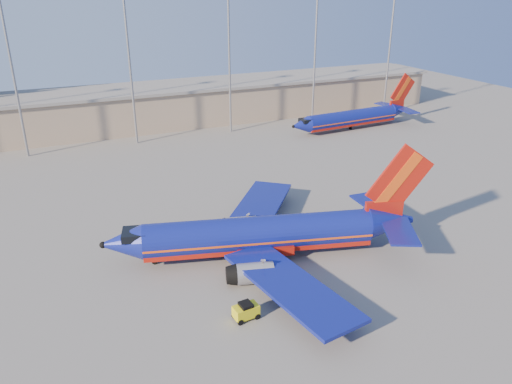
% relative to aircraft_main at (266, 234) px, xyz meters
% --- Properties ---
extents(ground, '(220.00, 220.00, 0.00)m').
position_rel_aircraft_main_xyz_m(ground, '(0.48, 4.63, -2.74)').
color(ground, slate).
rests_on(ground, ground).
extents(terminal_building, '(122.00, 16.00, 8.50)m').
position_rel_aircraft_main_xyz_m(terminal_building, '(10.48, 62.63, 1.57)').
color(terminal_building, gray).
rests_on(terminal_building, ground).
extents(light_mast_row, '(101.60, 1.60, 28.65)m').
position_rel_aircraft_main_xyz_m(light_mast_row, '(5.48, 50.63, 14.81)').
color(light_mast_row, gray).
rests_on(light_mast_row, ground).
extents(aircraft_main, '(37.13, 35.23, 12.84)m').
position_rel_aircraft_main_xyz_m(aircraft_main, '(0.00, 0.00, 0.00)').
color(aircraft_main, navy).
rests_on(aircraft_main, ground).
extents(aircraft_second, '(32.35, 12.57, 10.95)m').
position_rel_aircraft_main_xyz_m(aircraft_second, '(40.81, 41.81, -0.23)').
color(aircraft_second, navy).
rests_on(aircraft_second, ground).
extents(baggage_tug, '(2.51, 1.65, 1.72)m').
position_rel_aircraft_main_xyz_m(baggage_tug, '(-6.83, -10.01, -1.85)').
color(baggage_tug, '#D1C912').
rests_on(baggage_tug, ground).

